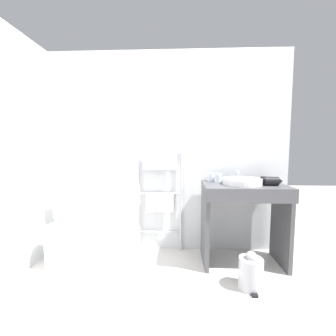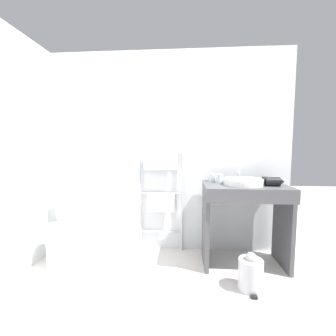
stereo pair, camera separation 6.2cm
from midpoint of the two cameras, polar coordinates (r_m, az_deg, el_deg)
name	(u,v)px [view 2 (the right image)]	position (r m, az deg, el deg)	size (l,w,h in m)	color
wall_back	(164,153)	(2.73, -0.33, 3.93)	(2.93, 0.12, 2.35)	silver
wall_side	(9,154)	(2.58, -34.86, 2.88)	(0.12, 1.96, 2.35)	silver
toilet	(69,233)	(2.75, -23.26, -14.87)	(0.40, 0.53, 0.79)	white
towel_radiator	(161,186)	(2.66, -1.17, -4.60)	(0.53, 0.06, 1.22)	silver
vanity_counter	(245,212)	(2.52, 19.56, -10.52)	(0.84, 0.54, 0.86)	#4C4C51
sink_basin	(243,182)	(2.44, 19.26, -3.26)	(0.39, 0.39, 0.06)	white
faucet	(239,175)	(2.64, 18.12, -1.64)	(0.02, 0.10, 0.12)	silver
cup_near_wall	(212,177)	(2.58, 11.78, -2.33)	(0.08, 0.08, 0.09)	silver
cup_near_edge	(219,178)	(2.52, 13.60, -2.52)	(0.08, 0.08, 0.10)	silver
hair_dryer	(273,181)	(2.50, 25.73, -3.07)	(0.19, 0.18, 0.09)	black
trash_bin	(250,274)	(2.29, 21.01, -23.75)	(0.21, 0.24, 0.34)	#B7B7BC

